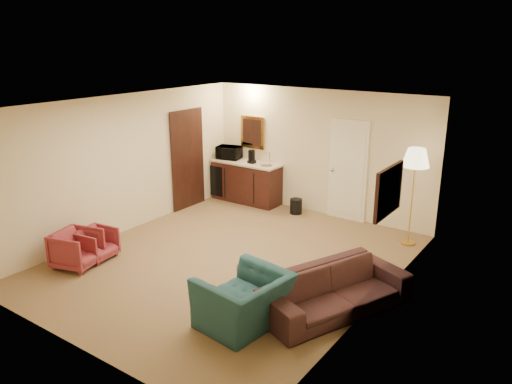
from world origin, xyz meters
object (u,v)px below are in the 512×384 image
teal_armchair (244,292)px  microwave (229,151)px  coffee_table (259,282)px  waste_bin (296,206)px  wetbar_cabinet (246,182)px  coffee_maker (252,157)px  floor_lamp (412,197)px  rose_chair_far (77,247)px  rose_chair_near (96,242)px  sofa (336,283)px

teal_armchair → microwave: 5.50m
coffee_table → waste_bin: (-1.35, 3.35, -0.05)m
microwave → coffee_table: bearing=-59.2°
wetbar_cabinet → coffee_maker: bearing=-2.1°
wetbar_cabinet → floor_lamp: floor_lamp is taller
wetbar_cabinet → teal_armchair: size_ratio=1.52×
rose_chair_far → waste_bin: (1.60, 4.25, -0.18)m
wetbar_cabinet → rose_chair_near: wetbar_cabinet is taller
coffee_maker → sofa: bearing=-28.4°
rose_chair_near → floor_lamp: floor_lamp is taller
sofa → microwave: size_ratio=3.99×
coffee_table → microwave: 4.79m
coffee_maker → teal_armchair: bearing=-43.2°
waste_bin → coffee_maker: 1.50m
rose_chair_near → floor_lamp: 5.50m
sofa → coffee_table: sofa is taller
teal_armchair → rose_chair_far: teal_armchair is taller
rose_chair_far → floor_lamp: size_ratio=0.38×
wetbar_cabinet → coffee_maker: (0.15, -0.01, 0.60)m
wetbar_cabinet → coffee_table: bearing=-51.7°
teal_armchair → waste_bin: 4.44m
rose_chair_far → coffee_maker: 4.39m
microwave → rose_chair_near: bearing=-98.5°
sofa → coffee_maker: size_ratio=7.39×
teal_armchair → rose_chair_near: teal_armchair is taller
rose_chair_near → microwave: 4.06m
coffee_table → floor_lamp: size_ratio=0.40×
rose_chair_near → waste_bin: (1.60, 3.87, -0.13)m
wetbar_cabinet → waste_bin: size_ratio=5.16×
rose_chair_far → coffee_maker: coffee_maker is taller
rose_chair_near → coffee_maker: coffee_maker is taller
rose_chair_near → rose_chair_far: 0.38m
rose_chair_near → coffee_maker: 4.03m
rose_chair_far → coffee_maker: size_ratio=2.33×
rose_chair_near → waste_bin: rose_chair_near is taller
waste_bin → coffee_table: bearing=-68.0°
sofa → coffee_table: 1.15m
waste_bin → rose_chair_far: bearing=-110.6°
waste_bin → coffee_maker: coffee_maker is taller
coffee_maker → wetbar_cabinet: bearing=-169.6°
waste_bin → microwave: microwave is taller
rose_chair_near → coffee_maker: (0.40, 3.94, 0.77)m
coffee_table → waste_bin: 3.61m
coffee_table → floor_lamp: 3.38m
sofa → rose_chair_near: bearing=123.8°
wetbar_cabinet → waste_bin: (1.35, -0.07, -0.30)m
coffee_table → coffee_maker: (-2.55, 3.41, 0.86)m
rose_chair_far → teal_armchair: bearing=-103.0°
coffee_table → floor_lamp: floor_lamp is taller
floor_lamp → waste_bin: bearing=174.3°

